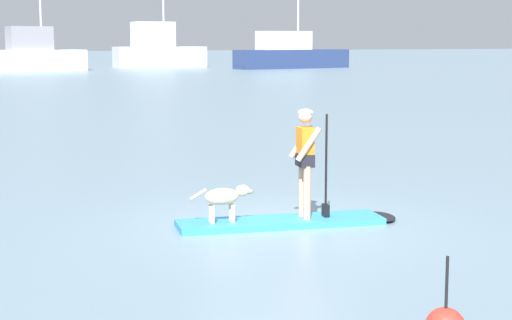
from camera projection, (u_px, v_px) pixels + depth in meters
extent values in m
plane|color=slate|center=(280.00, 225.00, 13.05)|extent=(400.00, 400.00, 0.00)
cube|color=#338CD8|center=(280.00, 222.00, 13.04)|extent=(3.33, 1.25, 0.10)
ellipsoid|color=black|center=(377.00, 217.00, 13.43)|extent=(0.66, 0.81, 0.10)
cylinder|color=tan|center=(302.00, 190.00, 13.19)|extent=(0.12, 0.12, 0.84)
cylinder|color=tan|center=(307.00, 193.00, 12.95)|extent=(0.12, 0.12, 0.84)
cube|color=black|center=(305.00, 160.00, 13.00)|extent=(0.27, 0.39, 0.20)
cube|color=orange|center=(305.00, 146.00, 12.97)|extent=(0.25, 0.37, 0.59)
sphere|color=tan|center=(305.00, 116.00, 12.90)|extent=(0.22, 0.22, 0.22)
ellipsoid|color=white|center=(305.00, 112.00, 12.89)|extent=(0.23, 0.23, 0.11)
cylinder|color=tan|center=(302.00, 141.00, 13.14)|extent=(0.43, 0.15, 0.54)
cylinder|color=tan|center=(309.00, 144.00, 12.78)|extent=(0.43, 0.15, 0.54)
cylinder|color=black|center=(326.00, 166.00, 13.10)|extent=(0.04, 0.04, 1.64)
cube|color=black|center=(326.00, 210.00, 13.20)|extent=(0.11, 0.19, 0.20)
ellipsoid|color=#CCB78C|center=(222.00, 197.00, 12.76)|extent=(0.56, 0.30, 0.26)
ellipsoid|color=#CCB78C|center=(243.00, 191.00, 12.82)|extent=(0.24, 0.19, 0.18)
ellipsoid|color=gray|center=(249.00, 192.00, 12.85)|extent=(0.13, 0.10, 0.08)
cylinder|color=#CCB78C|center=(198.00, 194.00, 12.66)|extent=(0.27, 0.09, 0.18)
cylinder|color=#CCB78C|center=(231.00, 212.00, 12.91)|extent=(0.07, 0.07, 0.27)
cylinder|color=#CCB78C|center=(233.00, 214.00, 12.76)|extent=(0.07, 0.07, 0.27)
cylinder|color=#CCB78C|center=(211.00, 213.00, 12.83)|extent=(0.07, 0.07, 0.27)
cylinder|color=#CCB78C|center=(213.00, 215.00, 12.68)|extent=(0.07, 0.07, 0.27)
cube|color=white|center=(38.00, 60.00, 76.77)|extent=(8.99, 4.23, 1.93)
cube|color=gray|center=(29.00, 38.00, 76.23)|extent=(4.19, 2.73, 2.15)
cylinder|color=silver|center=(29.00, 37.00, 76.21)|extent=(3.00, 0.65, 0.14)
cube|color=silver|center=(160.00, 57.00, 87.77)|extent=(9.52, 3.29, 2.13)
cube|color=silver|center=(153.00, 34.00, 87.16)|extent=(4.30, 2.42, 2.59)
cylinder|color=silver|center=(163.00, 11.00, 87.27)|extent=(0.20, 0.20, 7.33)
cylinder|color=silver|center=(153.00, 35.00, 87.17)|extent=(3.32, 0.19, 0.14)
cube|color=navy|center=(292.00, 59.00, 83.74)|extent=(12.72, 4.53, 1.87)
cube|color=silver|center=(284.00, 40.00, 83.12)|extent=(5.85, 2.80, 1.84)
cylinder|color=silver|center=(298.00, 9.00, 83.27)|extent=(0.20, 0.20, 8.00)
cylinder|color=silver|center=(284.00, 38.00, 83.08)|extent=(4.33, 0.84, 0.14)
cylinder|color=black|center=(447.00, 282.00, 7.78)|extent=(0.03, 0.03, 0.50)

